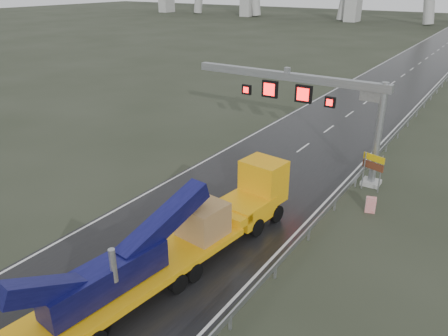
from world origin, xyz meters
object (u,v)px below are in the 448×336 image
Objects in this scene: exit_sign_pair at (373,165)px; striped_barrier at (371,205)px; sign_gantry at (313,96)px; heavy_haul_truck at (187,235)px.

exit_sign_pair reaches higher than striped_barrier.
sign_gantry is 0.81× the size of heavy_haul_truck.
sign_gantry is 8.76m from striped_barrier.
sign_gantry is at bearing 95.36° from heavy_haul_truck.
heavy_haul_truck is at bearing -94.48° from exit_sign_pair.
heavy_haul_truck is at bearing -91.02° from sign_gantry.
exit_sign_pair is 3.41m from striped_barrier.
sign_gantry is at bearing -174.27° from exit_sign_pair.
sign_gantry reaches higher than heavy_haul_truck.
sign_gantry reaches higher than exit_sign_pair.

